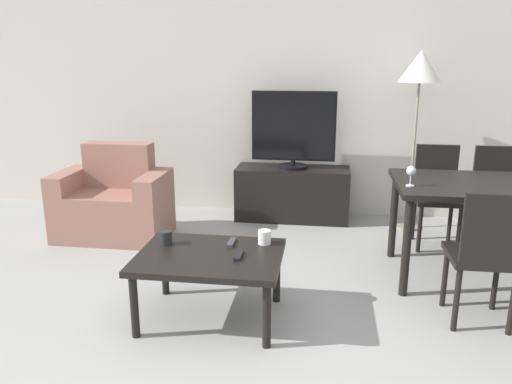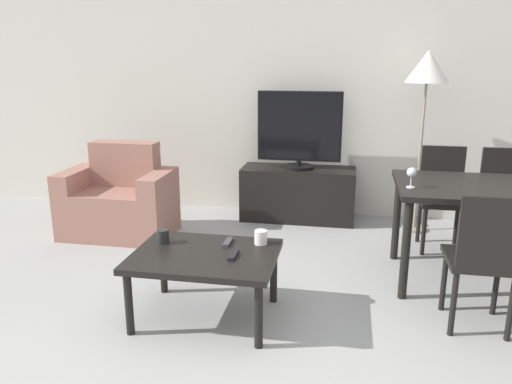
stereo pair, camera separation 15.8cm
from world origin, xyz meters
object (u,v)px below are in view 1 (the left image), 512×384
(floor_lamp, at_px, (420,73))
(coffee_table, at_px, (210,261))
(remote_primary, at_px, (231,243))
(wine_glass_left, at_px, (411,172))
(dining_chair_far_left, at_px, (437,190))
(armchair, at_px, (114,203))
(tv, at_px, (294,130))
(cup_colored_far, at_px, (166,238))
(dining_chair_near, at_px, (486,252))
(cup_white_near, at_px, (264,237))
(tv_stand, at_px, (292,193))
(dining_chair_far, at_px, (496,192))
(remote_secondary, at_px, (239,255))
(dining_table, at_px, (495,195))

(floor_lamp, bearing_deg, coffee_table, -127.32)
(remote_primary, bearing_deg, wine_glass_left, 23.17)
(coffee_table, xyz_separation_m, dining_chair_far_left, (1.69, 1.60, 0.11))
(armchair, xyz_separation_m, remote_primary, (1.35, -1.20, 0.14))
(tv, height_order, cup_colored_far, tv)
(tv, xyz_separation_m, remote_primary, (-0.27, -1.95, -0.48))
(dining_chair_near, distance_m, cup_colored_far, 2.01)
(floor_lamp, bearing_deg, wine_glass_left, -99.89)
(cup_white_near, relative_size, cup_colored_far, 1.02)
(floor_lamp, bearing_deg, remote_primary, -128.08)
(cup_white_near, bearing_deg, tv_stand, 88.44)
(cup_white_near, bearing_deg, dining_chair_far, 36.31)
(remote_primary, xyz_separation_m, wine_glass_left, (1.20, 0.51, 0.40))
(armchair, bearing_deg, tv_stand, 25.09)
(tv, bearing_deg, floor_lamp, -6.32)
(dining_chair_far, xyz_separation_m, cup_white_near, (-1.87, -1.38, -0.01))
(cup_colored_far, bearing_deg, dining_chair_far_left, 36.24)
(dining_chair_near, bearing_deg, tv_stand, 123.33)
(dining_chair_far, xyz_separation_m, cup_colored_far, (-2.52, -1.48, -0.01))
(armchair, height_order, dining_chair_far_left, dining_chair_far_left)
(remote_secondary, bearing_deg, dining_table, 27.05)
(cup_colored_far, bearing_deg, wine_glass_left, 19.58)
(dining_chair_far, bearing_deg, dining_table, -109.02)
(dining_table, height_order, remote_primary, dining_table)
(tv_stand, distance_m, dining_chair_far_left, 1.44)
(dining_table, xyz_separation_m, dining_chair_far, (0.25, 0.73, -0.17))
(armchair, distance_m, wine_glass_left, 2.70)
(dining_chair_far, distance_m, remote_secondary, 2.58)
(wine_glass_left, bearing_deg, remote_secondary, -146.91)
(dining_table, distance_m, cup_white_near, 1.75)
(remote_primary, bearing_deg, floor_lamp, 51.92)
(armchair, xyz_separation_m, coffee_table, (1.25, -1.39, 0.08))
(remote_secondary, bearing_deg, dining_chair_near, 6.27)
(remote_secondary, height_order, wine_glass_left, wine_glass_left)
(tv_stand, bearing_deg, remote_primary, -97.82)
(dining_chair_near, distance_m, dining_chair_far_left, 1.46)
(dining_chair_far, bearing_deg, remote_secondary, -140.97)
(tv_stand, xyz_separation_m, remote_secondary, (-0.18, -2.17, 0.18))
(tv_stand, distance_m, remote_secondary, 2.18)
(tv, height_order, dining_chair_far_left, tv)
(cup_colored_far, xyz_separation_m, wine_glass_left, (1.63, 0.58, 0.37))
(tv, distance_m, dining_table, 2.04)
(coffee_table, bearing_deg, remote_primary, 60.92)
(dining_chair_near, xyz_separation_m, cup_white_near, (-1.37, 0.08, -0.01))
(dining_chair_far_left, xyz_separation_m, cup_colored_far, (-2.01, -1.48, -0.01))
(armchair, height_order, cup_colored_far, armchair)
(tv_stand, bearing_deg, dining_table, -39.09)
(dining_table, height_order, dining_chair_near, dining_chair_near)
(coffee_table, relative_size, dining_table, 0.63)
(floor_lamp, bearing_deg, tv, 173.68)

